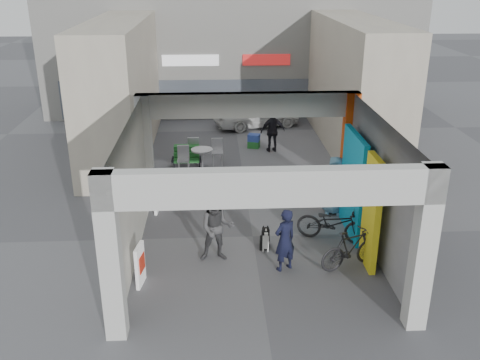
{
  "coord_description": "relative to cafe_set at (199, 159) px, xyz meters",
  "views": [
    {
      "loc": [
        -1.02,
        -12.88,
        6.87
      ],
      "look_at": [
        -0.29,
        1.0,
        1.26
      ],
      "focal_mm": 40.0,
      "sensor_mm": 36.0,
      "label": 1
    }
  ],
  "objects": [
    {
      "name": "white_van",
      "position": [
        2.53,
        5.22,
        0.31
      ],
      "size": [
        4.11,
        2.57,
        1.31
      ],
      "primitive_type": "imported",
      "rotation": [
        0.0,
        0.0,
        1.86
      ],
      "color": "silver",
      "rests_on": "ground"
    },
    {
      "name": "plaza_bldg_right",
      "position": [
        6.06,
        2.1,
        2.15
      ],
      "size": [
        2.0,
        9.0,
        5.0
      ],
      "primitive_type": "cube",
      "color": "#B5AC96",
      "rests_on": "ground"
    },
    {
      "name": "cafe_set",
      "position": [
        0.0,
        0.0,
        0.0
      ],
      "size": [
        1.62,
        1.31,
        0.98
      ],
      "rotation": [
        0.0,
        0.0,
        0.41
      ],
      "color": "#A2A2A7",
      "rests_on": "ground"
    },
    {
      "name": "far_building",
      "position": [
        1.56,
        8.6,
        3.64
      ],
      "size": [
        18.0,
        4.08,
        8.0
      ],
      "color": "silver",
      "rests_on": "ground"
    },
    {
      "name": "man_crates",
      "position": [
        2.87,
        1.71,
        0.49
      ],
      "size": [
        1.03,
        0.57,
        1.67
      ],
      "primitive_type": "imported",
      "rotation": [
        0.0,
        0.0,
        3.32
      ],
      "color": "black",
      "rests_on": "ground"
    },
    {
      "name": "arcade_canopy",
      "position": [
        2.1,
        -6.22,
        1.95
      ],
      "size": [
        6.4,
        6.45,
        6.4
      ],
      "color": "#B5B5B0",
      "rests_on": "ground"
    },
    {
      "name": "ground",
      "position": [
        1.56,
        -5.4,
        -0.35
      ],
      "size": [
        90.0,
        90.0,
        0.0
      ],
      "primitive_type": "plane",
      "color": "#57575C",
      "rests_on": "ground"
    },
    {
      "name": "advert_board_near",
      "position": [
        -1.19,
        -7.59,
        0.16
      ],
      "size": [
        0.18,
        0.56,
        1.0
      ],
      "rotation": [
        0.0,
        0.0,
        -0.17
      ],
      "color": "white",
      "rests_on": "ground"
    },
    {
      "name": "bollard_center",
      "position": [
        1.42,
        -3.04,
        0.08
      ],
      "size": [
        0.09,
        0.09,
        0.86
      ],
      "primitive_type": "cylinder",
      "color": "#95989D",
      "rests_on": "ground"
    },
    {
      "name": "man_back_turned",
      "position": [
        0.58,
        -6.55,
        0.52
      ],
      "size": [
        0.86,
        0.68,
        1.74
      ],
      "primitive_type": "imported",
      "rotation": [
        0.0,
        0.0,
        0.02
      ],
      "color": "#3F3F42",
      "rests_on": "ground"
    },
    {
      "name": "crate_stack",
      "position": [
        2.17,
        2.21,
        -0.07
      ],
      "size": [
        0.53,
        0.47,
        0.56
      ],
      "rotation": [
        0.0,
        0.0,
        -0.31
      ],
      "color": "#1D611B",
      "rests_on": "ground"
    },
    {
      "name": "bollard_right",
      "position": [
        3.17,
        -3.09,
        0.15
      ],
      "size": [
        0.09,
        0.09,
        0.99
      ],
      "primitive_type": "cylinder",
      "color": "#95989D",
      "rests_on": "ground"
    },
    {
      "name": "bicycle_rear",
      "position": [
        3.81,
        -7.09,
        0.15
      ],
      "size": [
        1.72,
        1.05,
        1.0
      ],
      "primitive_type": "imported",
      "rotation": [
        0.0,
        0.0,
        1.94
      ],
      "color": "black",
      "rests_on": "ground"
    },
    {
      "name": "produce_stand",
      "position": [
        -0.45,
        0.27,
        -0.06
      ],
      "size": [
        1.11,
        0.6,
        0.73
      ],
      "rotation": [
        0.0,
        0.0,
        -0.39
      ],
      "color": "black",
      "rests_on": "ground"
    },
    {
      "name": "bollard_left",
      "position": [
        0.02,
        -2.95,
        0.06
      ],
      "size": [
        0.09,
        0.09,
        0.82
      ],
      "primitive_type": "cylinder",
      "color": "#95989D",
      "rests_on": "ground"
    },
    {
      "name": "man_elderly",
      "position": [
        4.05,
        -4.03,
        0.53
      ],
      "size": [
        0.96,
        0.72,
        1.76
      ],
      "primitive_type": "imported",
      "rotation": [
        0.0,
        0.0,
        -0.2
      ],
      "color": "#588BAC",
      "rests_on": "ground"
    },
    {
      "name": "border_collie",
      "position": [
        1.83,
        -6.11,
        -0.07
      ],
      "size": [
        0.26,
        0.51,
        0.71
      ],
      "rotation": [
        0.0,
        0.0,
        -0.1
      ],
      "color": "black",
      "rests_on": "ground"
    },
    {
      "name": "bicycle_front",
      "position": [
        3.67,
        -5.72,
        0.16
      ],
      "size": [
        2.04,
        1.34,
        1.01
      ],
      "primitive_type": "imported",
      "rotation": [
        0.0,
        0.0,
        1.19
      ],
      "color": "black",
      "rests_on": "ground"
    },
    {
      "name": "man_with_dog",
      "position": [
        2.19,
        -7.11,
        0.45
      ],
      "size": [
        0.69,
        0.62,
        1.59
      ],
      "primitive_type": "imported",
      "rotation": [
        0.0,
        0.0,
        3.66
      ],
      "color": "black",
      "rests_on": "ground"
    },
    {
      "name": "plaza_bldg_left",
      "position": [
        -2.94,
        2.1,
        2.15
      ],
      "size": [
        2.0,
        9.0,
        5.0
      ],
      "primitive_type": "cube",
      "color": "#B5AC96",
      "rests_on": "ground"
    },
    {
      "name": "advert_board_far",
      "position": [
        -1.19,
        -3.66,
        0.16
      ],
      "size": [
        0.12,
        0.55,
        1.0
      ],
      "rotation": [
        0.0,
        0.0,
        -0.04
      ],
      "color": "white",
      "rests_on": "ground"
    }
  ]
}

